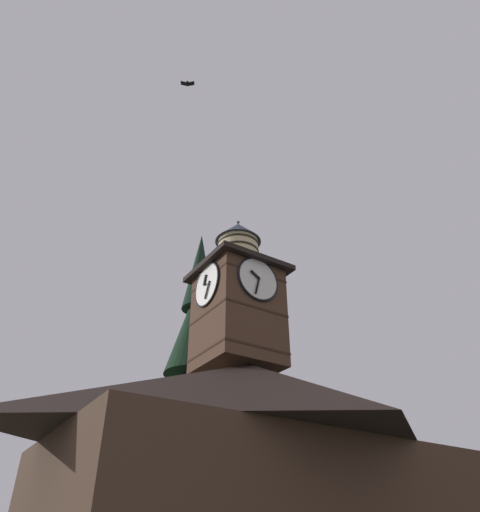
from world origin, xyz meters
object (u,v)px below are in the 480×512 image
Objects in this scene: pine_tree_behind at (192,417)px; moon at (203,446)px; clock_tower at (238,301)px; flying_bird_high at (187,84)px; building_main at (251,470)px.

pine_tree_behind is 32.54m from moon.
pine_tree_behind is at bearing -96.72° from clock_tower.
pine_tree_behind reaches higher than flying_bird_high.
pine_tree_behind is (-0.62, -5.25, -4.11)m from clock_tower.
building_main is 1.87× the size of clock_tower.
building_main is at bearing 64.20° from moon.
clock_tower is 9.83m from flying_bird_high.
flying_bird_high reaches higher than moon.
building_main is 26.24× the size of flying_bird_high.
clock_tower reaches higher than building_main.
moon is (-15.91, -28.01, 4.61)m from pine_tree_behind.
moon is (-16.53, -33.27, 0.49)m from clock_tower.
moon reaches higher than building_main.
flying_bird_high is at bearing 40.93° from clock_tower.
clock_tower is (-0.01, -0.95, 7.40)m from building_main.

